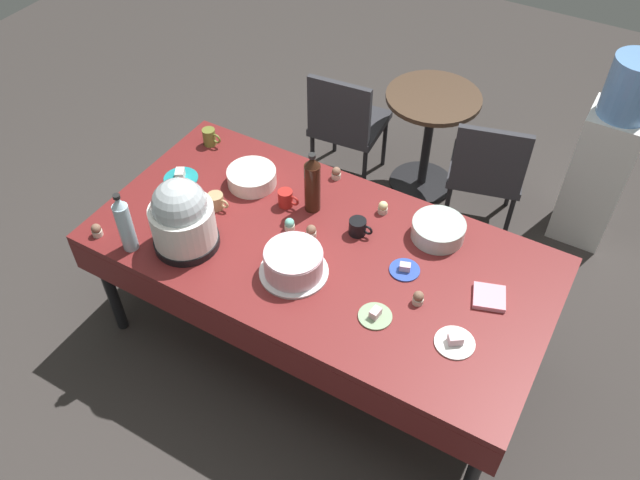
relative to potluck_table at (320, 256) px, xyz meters
The scene contains 27 objects.
ground 0.69m from the potluck_table, ahead, with size 9.00×9.00×0.00m, color #383330.
potluck_table is the anchor object (origin of this frame).
frosted_layer_cake 0.24m from the potluck_table, 96.98° to the right, with size 0.32×0.32×0.14m.
slow_cooker 0.68m from the potluck_table, 152.33° to the right, with size 0.31×0.31×0.38m.
glass_salad_bowl 0.58m from the potluck_table, 37.31° to the left, with size 0.26×0.26×0.09m, color #B2C6BC.
ceramic_snack_bowl 0.59m from the potluck_table, 157.45° to the left, with size 0.26×0.26×0.08m, color silver.
dessert_plate_cobalt 0.42m from the potluck_table, ahead, with size 0.14×0.14×0.04m.
dessert_plate_sage 0.48m from the potluck_table, 30.18° to the right, with size 0.15×0.15×0.05m.
dessert_plate_white 0.79m from the potluck_table, 14.61° to the right, with size 0.17×0.17×0.05m.
dessert_plate_teal 0.89m from the potluck_table, behind, with size 0.18×0.18×0.06m.
cupcake_mint 0.52m from the potluck_table, 110.40° to the left, with size 0.05×0.05×0.07m.
cupcake_vanilla 0.55m from the potluck_table, ahead, with size 0.05×0.05×0.07m.
cupcake_cocoa 1.08m from the potluck_table, 154.48° to the right, with size 0.05×0.05×0.07m.
cupcake_berry 0.41m from the potluck_table, 67.76° to the left, with size 0.05×0.05×0.07m.
cupcake_rose 0.13m from the potluck_table, 149.10° to the left, with size 0.05×0.05×0.07m.
cupcake_lemon 0.21m from the potluck_table, behind, with size 0.05×0.05×0.07m.
soda_bottle_cola 0.35m from the potluck_table, 127.68° to the left, with size 0.08×0.08×0.34m.
soda_bottle_water 0.92m from the potluck_table, 150.26° to the right, with size 0.07×0.07×0.33m.
coffee_mug_black 0.23m from the potluck_table, 57.59° to the left, with size 0.12×0.08×0.08m.
coffee_mug_red 0.36m from the potluck_table, 149.85° to the left, with size 0.12×0.08×0.09m.
coffee_mug_olive 1.01m from the potluck_table, 157.42° to the left, with size 0.11×0.07×0.10m.
coffee_mug_tan 0.60m from the potluck_table, behind, with size 0.12×0.08×0.08m.
paper_napkin_stack 0.81m from the potluck_table, ahead, with size 0.14×0.14×0.02m, color pink.
maroon_chair_left 1.41m from the potluck_table, 112.94° to the left, with size 0.48×0.48×0.85m.
maroon_chair_right 1.37m from the potluck_table, 71.95° to the left, with size 0.54×0.54×0.85m.
round_cafe_table 1.52m from the potluck_table, 91.90° to the left, with size 0.60×0.60×0.72m.
water_cooler 1.88m from the potluck_table, 57.58° to the left, with size 0.32×0.32×1.24m.
Camera 1 is at (1.06, -1.84, 2.98)m, focal length 36.43 mm.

